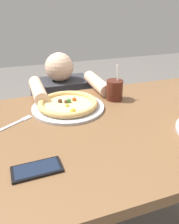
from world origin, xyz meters
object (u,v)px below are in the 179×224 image
at_px(cell_phone, 37,169).
at_px(fork, 13,124).
at_px(drink_cup_colored, 114,90).
at_px(pizza_far, 68,105).
at_px(diner_seated, 63,125).

bearing_deg(cell_phone, fork, 100.10).
bearing_deg(drink_cup_colored, cell_phone, -136.95).
bearing_deg(fork, pizza_far, 16.94).
bearing_deg(drink_cup_colored, pizza_far, -173.71).
distance_m(pizza_far, cell_phone, 0.44).
relative_size(pizza_far, cell_phone, 2.24).
bearing_deg(pizza_far, fork, -163.06).
xyz_separation_m(fork, diner_seated, (0.31, 0.50, -0.33)).
bearing_deg(fork, drink_cup_colored, 11.74).
bearing_deg(diner_seated, drink_cup_colored, -63.37).
height_order(drink_cup_colored, diner_seated, drink_cup_colored).
xyz_separation_m(drink_cup_colored, diner_seated, (-0.20, 0.39, -0.38)).
bearing_deg(cell_phone, drink_cup_colored, 43.05).
bearing_deg(cell_phone, diner_seated, 72.68).
bearing_deg(drink_cup_colored, diner_seated, 116.63).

